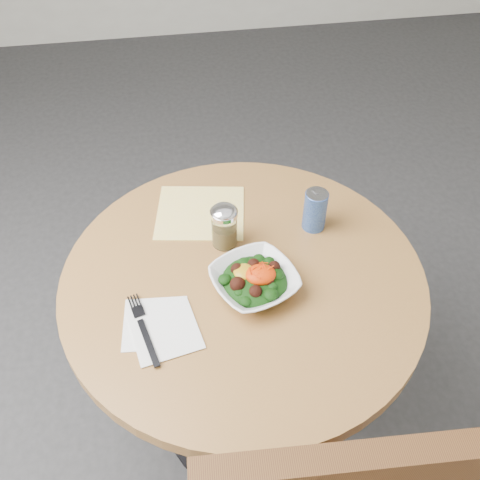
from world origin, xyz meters
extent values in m
plane|color=#2D2D2F|center=(0.00, 0.00, 0.00)|extent=(6.00, 6.00, 0.00)
cylinder|color=black|center=(0.00, 0.00, 0.01)|extent=(0.52, 0.52, 0.03)
cylinder|color=black|center=(0.00, 0.00, 0.35)|extent=(0.10, 0.10, 0.71)
cylinder|color=#AA7A3D|center=(0.00, 0.00, 0.73)|extent=(0.90, 0.90, 0.04)
cube|color=yellow|center=(-0.08, 0.24, 0.75)|extent=(0.27, 0.26, 0.00)
cube|color=white|center=(-0.22, -0.11, 0.75)|extent=(0.16, 0.16, 0.00)
cube|color=white|center=(-0.20, -0.14, 0.75)|extent=(0.17, 0.17, 0.00)
imported|color=white|center=(0.02, -0.05, 0.77)|extent=(0.25, 0.25, 0.05)
ellipsoid|color=black|center=(0.02, -0.05, 0.77)|extent=(0.16, 0.16, 0.06)
ellipsoid|color=#BD8A12|center=(0.00, -0.03, 0.80)|extent=(0.05, 0.05, 0.02)
ellipsoid|color=#E54605|center=(0.03, -0.05, 0.80)|extent=(0.07, 0.06, 0.03)
cube|color=black|center=(-0.24, -0.17, 0.76)|extent=(0.05, 0.13, 0.00)
cube|color=black|center=(-0.26, -0.06, 0.76)|extent=(0.04, 0.08, 0.00)
cylinder|color=silver|center=(-0.03, 0.11, 0.80)|extent=(0.07, 0.07, 0.10)
cylinder|color=#A18B4B|center=(-0.03, 0.11, 0.78)|extent=(0.06, 0.06, 0.06)
cylinder|color=white|center=(-0.03, 0.11, 0.86)|extent=(0.07, 0.07, 0.01)
ellipsoid|color=white|center=(-0.03, 0.11, 0.86)|extent=(0.07, 0.07, 0.03)
cylinder|color=navy|center=(0.21, 0.14, 0.81)|extent=(0.06, 0.06, 0.11)
cylinder|color=silver|center=(0.21, 0.14, 0.86)|extent=(0.06, 0.06, 0.00)
cube|color=silver|center=(0.21, 0.15, 0.87)|extent=(0.02, 0.02, 0.00)
camera|label=1|loc=(-0.15, -0.85, 1.75)|focal=40.00mm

